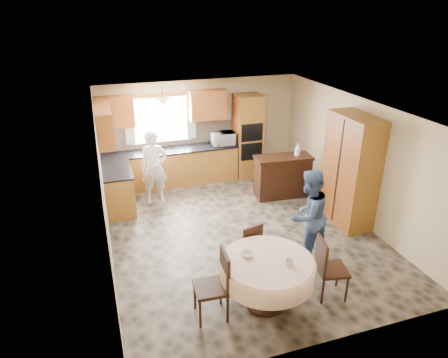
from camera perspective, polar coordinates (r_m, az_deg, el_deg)
The scene contains 36 objects.
floor at distance 8.04m, azimuth 2.45°, elevation -7.56°, with size 5.00×6.00×0.01m, color #6D5E4C.
ceiling at distance 7.06m, azimuth 2.81°, elevation 10.01°, with size 5.00×6.00×0.01m, color white.
wall_back at distance 10.15m, azimuth -3.36°, elevation 7.04°, with size 5.00×0.02×2.50m, color tan.
wall_front at distance 5.12m, azimuth 14.72°, elevation -12.10°, with size 5.00×0.02×2.50m, color tan.
wall_left at distance 7.05m, azimuth -16.80°, elevation -1.88°, with size 0.02×6.00×2.50m, color tan.
wall_right at distance 8.61m, azimuth 18.42°, elevation 2.67°, with size 0.02×6.00×2.50m, color tan.
window at distance 9.84m, azimuth -9.07°, elevation 8.36°, with size 1.40×0.03×1.10m, color white.
curtain_left at distance 9.70m, azimuth -13.45°, elevation 8.07°, with size 0.22×0.02×1.15m, color white.
curtain_right at distance 9.92m, azimuth -4.73°, elevation 9.00°, with size 0.22×0.02×1.15m, color white.
base_cab_back at distance 9.97m, azimuth -7.53°, elevation 1.61°, with size 3.30×0.60×0.88m, color #B88731.
counter_back at distance 9.81m, azimuth -7.67°, elevation 4.10°, with size 3.30×0.64×0.04m, color black.
base_cab_left at distance 9.02m, azimuth -14.83°, elevation -1.51°, with size 0.60×1.20×0.88m, color #B88731.
counter_left at distance 8.84m, azimuth -15.14°, elevation 1.18°, with size 0.64×1.20×0.04m, color black.
backsplash at distance 9.99m, azimuth -8.08°, elevation 6.14°, with size 3.30×0.02×0.55m, color tan.
wall_cab_left at distance 9.52m, azimuth -15.35°, elevation 9.21°, with size 0.85×0.33×0.72m, color #B9612E.
wall_cab_right at distance 9.86m, azimuth -2.35°, elevation 10.53°, with size 0.90×0.33×0.72m, color #B9612E.
wall_cab_side at distance 8.51m, azimuth -16.78°, elevation 7.35°, with size 0.33×1.20×0.72m, color #B9612E.
oven_tower at distance 10.27m, azimuth 3.36°, elevation 6.13°, with size 0.66×0.62×2.12m, color #B88731.
oven_upper at distance 9.93m, azimuth 4.05°, elevation 6.64°, with size 0.56×0.01×0.45m, color black.
oven_lower at distance 10.09m, azimuth 3.97°, elevation 3.93°, with size 0.56×0.01×0.45m, color black.
pendant at distance 9.25m, azimuth -8.77°, elevation 10.71°, with size 0.36×0.36×0.18m, color beige.
sideboard at distance 9.37m, azimuth 8.33°, elevation 0.20°, with size 1.30×0.54×0.93m, color #32170D.
space_heater at distance 9.35m, azimuth 13.66°, elevation -1.69°, with size 0.38×0.26×0.52m, color black.
cupboard at distance 8.32m, azimuth 17.64°, elevation 1.14°, with size 0.59×1.18×2.26m, color #B88731.
dining_table at distance 6.01m, azimuth 6.18°, elevation -12.79°, with size 1.39×1.39×0.79m.
chair_left at distance 5.82m, azimuth -1.07°, elevation -14.43°, with size 0.49×0.49×1.06m.
chair_back at distance 6.73m, azimuth 3.58°, elevation -9.39°, with size 0.48×0.48×0.91m.
chair_right at distance 6.37m, azimuth 14.56°, elevation -11.84°, with size 0.51×0.51×1.01m.
framed_picture at distance 8.86m, azimuth 16.72°, elevation 5.43°, with size 0.06×0.52×0.43m.
microwave at distance 10.01m, azimuth -0.16°, elevation 5.79°, with size 0.56×0.38×0.31m, color silver.
person_sink at distance 9.00m, azimuth -9.95°, elevation 1.59°, with size 0.61×0.40×1.66m, color silver.
person_dining at distance 7.04m, azimuth 11.89°, elevation -5.14°, with size 0.81×0.63×1.67m, color #384F7C.
bowl_sideboard at distance 9.07m, azimuth 6.97°, elevation 2.84°, with size 0.23×0.23×0.06m, color #B2B2B2.
bottle_sideboard at distance 9.29m, azimuth 10.44°, elevation 4.03°, with size 0.13×0.13×0.33m, color silver.
cup_table at distance 5.83m, azimuth 9.29°, elevation -11.65°, with size 0.11×0.11×0.09m, color #B2B2B2.
bowl_table at distance 5.94m, azimuth 3.33°, elevation -10.75°, with size 0.18×0.18×0.05m, color #B2B2B2.
Camera 1 is at (-2.45, -6.40, 4.20)m, focal length 32.00 mm.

